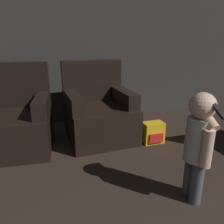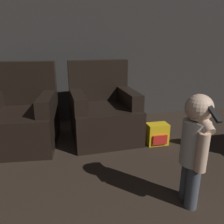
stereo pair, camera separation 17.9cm
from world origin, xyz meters
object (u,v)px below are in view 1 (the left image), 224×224
(armchair_left, at_px, (15,121))
(toy_backpack, at_px, (153,133))
(person_toddler, at_px, (199,140))
(armchair_right, at_px, (98,113))

(armchair_left, xyz_separation_m, toy_backpack, (1.70, -0.42, -0.21))
(armchair_left, height_order, person_toddler, armchair_left)
(person_toddler, height_order, toy_backpack, person_toddler)
(toy_backpack, bearing_deg, armchair_right, 146.59)
(armchair_right, distance_m, person_toddler, 1.58)
(person_toddler, bearing_deg, armchair_right, -154.87)
(armchair_left, bearing_deg, armchair_right, 5.51)
(armchair_left, relative_size, person_toddler, 1.12)
(armchair_right, bearing_deg, person_toddler, -76.15)
(toy_backpack, bearing_deg, armchair_left, 166.18)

